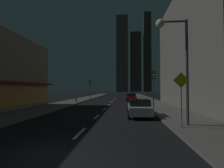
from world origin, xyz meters
TOP-DOWN VIEW (x-y plane):
  - ground_plane at (0.00, 32.00)m, footprint 78.00×136.00m
  - sidewalk_right at (7.00, 32.00)m, footprint 4.00×76.00m
  - sidewalk_left at (-7.00, 32.00)m, footprint 4.00×76.00m
  - lane_marking_center at (0.00, 16.20)m, footprint 0.16×38.60m
  - building_apartment_right at (14.50, 16.00)m, footprint 11.00×20.00m
  - skyscraper_distant_tall at (0.32, 121.71)m, footprint 8.81×7.67m
  - skyscraper_distant_mid at (11.12, 130.97)m, footprint 8.94×5.67m
  - skyscraper_distant_short at (20.83, 131.46)m, footprint 5.86×5.66m
  - car_parked_near at (3.60, 8.78)m, footprint 1.98×4.24m
  - car_parked_far at (3.60, 26.61)m, footprint 1.98×4.24m
  - fire_hydrant_far_left at (-5.90, 22.08)m, footprint 0.42×0.30m
  - traffic_light_near_right at (5.50, 12.73)m, footprint 0.32×0.48m
  - traffic_light_far_left at (-5.50, 31.24)m, footprint 0.32×0.48m
  - street_lamp_right at (5.38, 4.95)m, footprint 1.96×0.56m
  - pedestrian_crossing_sign at (5.60, 4.26)m, footprint 0.91×0.08m

SIDE VIEW (x-z plane):
  - ground_plane at x=0.00m, z-range -0.10..0.00m
  - lane_marking_center at x=0.00m, z-range 0.00..0.01m
  - sidewalk_right at x=7.00m, z-range 0.00..0.15m
  - sidewalk_left at x=-7.00m, z-range 0.00..0.15m
  - fire_hydrant_far_left at x=-5.90m, z-range 0.13..0.78m
  - car_parked_near at x=3.60m, z-range 0.02..1.47m
  - car_parked_far at x=3.60m, z-range 0.02..1.47m
  - pedestrian_crossing_sign at x=5.60m, z-range 0.44..3.59m
  - traffic_light_near_right at x=5.50m, z-range 1.09..5.29m
  - traffic_light_far_left at x=-5.50m, z-range 1.09..5.29m
  - street_lamp_right at x=5.38m, z-range 1.78..8.36m
  - building_apartment_right at x=14.50m, z-range 0.00..14.75m
  - skyscraper_distant_mid at x=11.12m, z-range 0.00..49.03m
  - skyscraper_distant_tall at x=0.32m, z-range 0.00..58.55m
  - skyscraper_distant_short at x=20.83m, z-range 0.00..65.36m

